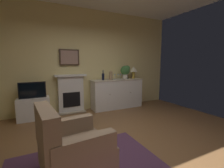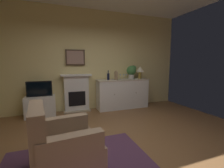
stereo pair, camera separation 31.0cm
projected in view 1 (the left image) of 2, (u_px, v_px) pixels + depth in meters
name	position (u px, v px, depth m)	size (l,w,h in m)	color
ground_plane	(124.00, 149.00, 2.66)	(6.01, 4.93, 0.10)	brown
wall_rear	(84.00, 61.00, 4.63)	(6.01, 0.06, 3.00)	#EAD68C
fireplace_unit	(71.00, 94.00, 4.45)	(0.87, 0.30, 1.10)	white
framed_picture	(69.00, 57.00, 4.36)	(0.55, 0.04, 0.45)	#473323
sideboard_cabinet	(117.00, 94.00, 4.92)	(1.65, 0.49, 0.92)	white
table_lamp	(134.00, 70.00, 5.09)	(0.26, 0.26, 0.40)	#B79338
wine_bottle	(103.00, 76.00, 4.61)	(0.08, 0.08, 0.29)	black
wine_glass_left	(115.00, 75.00, 4.81)	(0.07, 0.07, 0.16)	silver
wine_glass_center	(118.00, 75.00, 4.84)	(0.07, 0.07, 0.16)	silver
wine_glass_right	(120.00, 75.00, 4.93)	(0.07, 0.07, 0.16)	silver
vase_decorative	(111.00, 75.00, 4.69)	(0.11, 0.11, 0.28)	#9E7F5B
tv_cabinet	(34.00, 108.00, 3.92)	(0.75, 0.42, 0.55)	white
tv_set	(32.00, 90.00, 3.84)	(0.62, 0.07, 0.40)	black
potted_plant_small	(125.00, 71.00, 5.01)	(0.30, 0.30, 0.43)	beige
armchair	(71.00, 148.00, 1.90)	(0.88, 0.85, 0.92)	#8C7259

